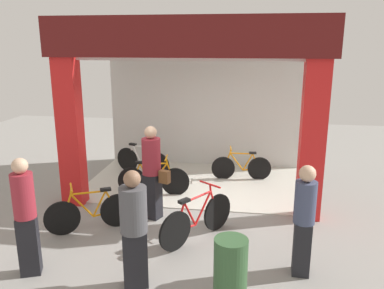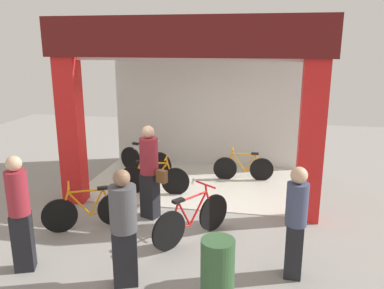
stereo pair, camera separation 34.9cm
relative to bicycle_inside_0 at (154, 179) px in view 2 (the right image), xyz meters
name	(u,v)px [view 2 (the right image)]	position (x,y,z in m)	size (l,w,h in m)	color
ground_plane	(185,209)	(0.84, -0.67, -0.35)	(18.24, 18.24, 0.00)	gray
shop_facade	(199,100)	(0.84, 0.88, 1.64)	(5.32, 3.41, 3.72)	beige
bicycle_inside_0	(154,179)	(0.00, 0.00, 0.00)	(1.57, 0.43, 0.87)	black
bicycle_inside_1	(244,168)	(1.88, 1.28, -0.03)	(1.44, 0.40, 0.79)	black
bicycle_inside_2	(145,160)	(-0.62, 1.34, 0.00)	(1.50, 0.59, 0.87)	black
bicycle_parked_0	(88,210)	(-0.68, -1.81, 0.00)	(1.40, 0.80, 0.86)	black
bicycle_parked_1	(192,219)	(1.22, -1.85, 0.02)	(1.03, 1.39, 0.93)	black
pedestrian_0	(124,226)	(0.57, -3.27, 0.52)	(0.46, 0.46, 1.67)	black
pedestrian_1	(20,213)	(-1.02, -3.21, 0.55)	(0.39, 0.39, 1.75)	black
pedestrian_2	(150,171)	(0.27, -1.13, 0.58)	(0.60, 0.45, 1.79)	black
pedestrian_3	(296,221)	(2.84, -2.61, 0.50)	(0.32, 0.53, 1.64)	black
trash_bin	(217,274)	(1.87, -3.51, 0.12)	(0.43, 0.43, 0.93)	#335933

